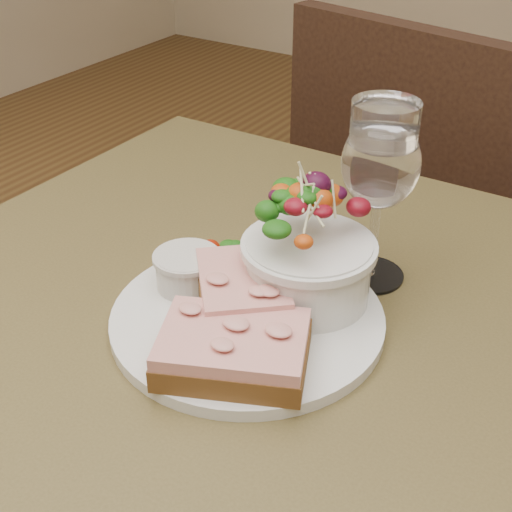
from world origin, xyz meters
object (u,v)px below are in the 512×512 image
Objects in this scene: cafe_table at (254,413)px; sandwich_back at (242,289)px; wine_glass at (380,168)px; sandwich_front at (233,349)px; chair_far at (425,314)px; ramekin at (187,269)px; salad_bowl at (309,244)px; dinner_plate at (247,318)px.

sandwich_back is (-0.02, 0.01, 0.14)m from cafe_table.
sandwich_front is at bearing -99.37° from wine_glass.
chair_far is 6.00× the size of sandwich_front.
chair_far is (-0.05, 0.72, -0.36)m from cafe_table.
sandwich_back reaches higher than cafe_table.
ramekin reaches higher than sandwich_front.
wine_glass is at bearing 70.17° from salad_bowl.
cafe_table is 0.18m from salad_bowl.
chair_far reaches higher than sandwich_back.
chair_far is at bearing 87.27° from ramekin.
ramekin reaches higher than dinner_plate.
chair_far is 14.69× the size of ramekin.
chair_far is 0.86m from ramekin.
sandwich_front is 0.13m from ramekin.
sandwich_front is at bearing -35.20° from ramekin.
sandwich_back reaches higher than ramekin.
sandwich_front reaches higher than cafe_table.
sandwich_back is at bearing 104.92° from chair_far.
ramekin reaches higher than cafe_table.
chair_far is at bearing 71.60° from sandwich_front.
sandwich_front is 0.13m from salad_bowl.
salad_bowl is at bearing 64.61° from sandwich_front.
sandwich_front is 0.08m from sandwich_back.
sandwich_back is (-0.01, 0.00, 0.03)m from dinner_plate.
chair_far is 5.14× the size of wine_glass.
ramekin is (-0.09, 0.02, 0.13)m from cafe_table.
cafe_table is 4.57× the size of wine_glass.
salad_bowl is at bearing 57.99° from dinner_plate.
salad_bowl is at bearing -109.83° from wine_glass.
chair_far is 0.87m from sandwich_back.
chair_far is 0.85m from dinner_plate.
sandwich_front is at bearing -73.62° from cafe_table.
cafe_table is 13.06× the size of ramekin.
wine_glass reaches higher than dinner_plate.
salad_bowl is at bearing 99.60° from sandwich_back.
salad_bowl is (0.03, 0.05, 0.07)m from dinner_plate.
sandwich_back is 0.17m from wine_glass.
sandwich_back is 0.76× the size of wine_glass.
cafe_table is 0.27m from wine_glass.
sandwich_back is at bearing -129.47° from salad_bowl.
ramekin is at bearing 169.50° from cafe_table.
salad_bowl is (0.02, 0.06, 0.17)m from cafe_table.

